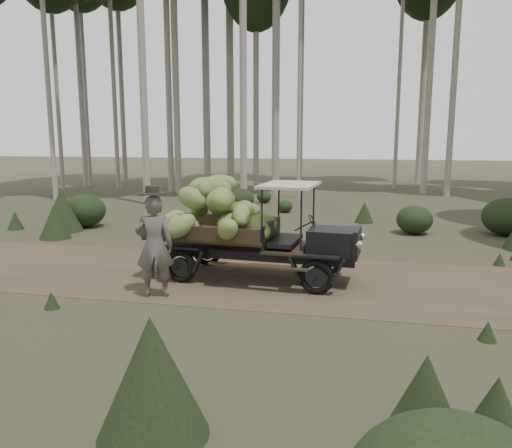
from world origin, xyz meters
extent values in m
plane|color=#473D2B|center=(0.00, 0.00, 0.00)|extent=(120.00, 120.00, 0.00)
cube|color=brown|center=(0.00, 0.00, 0.00)|extent=(70.00, 4.00, 0.01)
cube|color=black|center=(1.41, -0.14, 0.89)|extent=(0.95, 0.91, 0.49)
cube|color=black|center=(1.90, -0.18, 0.89)|extent=(0.15, 0.90, 0.55)
cube|color=black|center=(0.16, -0.05, 0.98)|extent=(0.16, 1.25, 0.49)
cube|color=#38281C|center=(-1.09, 0.03, 0.89)|extent=(2.61, 1.78, 0.07)
cube|color=#38281C|center=(-1.03, 0.84, 1.05)|extent=(2.50, 0.23, 0.29)
cube|color=#38281C|center=(-1.14, -0.77, 1.05)|extent=(2.50, 0.23, 0.29)
cube|color=#38281C|center=(-2.34, 0.12, 1.05)|extent=(0.17, 1.61, 0.29)
cube|color=beige|center=(0.54, -0.08, 1.98)|extent=(1.13, 1.59, 0.05)
cube|color=black|center=(-0.13, 0.31, 0.55)|extent=(4.11, 0.38, 0.16)
cube|color=black|center=(-0.18, -0.37, 0.55)|extent=(4.11, 0.38, 0.16)
torus|color=black|center=(1.28, 0.58, 0.34)|extent=(0.69, 0.17, 0.68)
torus|color=black|center=(1.18, -0.84, 0.34)|extent=(0.69, 0.17, 0.68)
torus|color=black|center=(-1.48, 0.78, 0.34)|extent=(0.69, 0.17, 0.68)
torus|color=black|center=(-1.58, -0.65, 0.34)|extent=(0.69, 0.17, 0.68)
sphere|color=beige|center=(2.00, 0.22, 0.94)|extent=(0.16, 0.16, 0.16)
sphere|color=beige|center=(1.94, -0.58, 0.94)|extent=(0.16, 0.16, 0.16)
ellipsoid|color=olive|center=(-2.14, 0.45, 1.12)|extent=(0.60, 0.84, 0.48)
ellipsoid|color=olive|center=(-0.83, 0.36, 1.42)|extent=(0.49, 0.68, 0.38)
ellipsoid|color=olive|center=(-1.41, 0.12, 1.67)|extent=(0.70, 0.73, 0.50)
ellipsoid|color=olive|center=(-1.10, 0.00, 1.86)|extent=(0.61, 0.79, 0.53)
ellipsoid|color=olive|center=(-0.65, -0.23, 1.17)|extent=(0.64, 0.79, 0.47)
ellipsoid|color=olive|center=(-0.94, 0.20, 1.47)|extent=(0.76, 0.82, 0.48)
ellipsoid|color=olive|center=(-0.87, 0.29, 1.64)|extent=(0.49, 0.66, 0.37)
ellipsoid|color=olive|center=(-0.94, 0.11, 1.95)|extent=(0.65, 0.72, 0.47)
ellipsoid|color=olive|center=(-1.55, -0.51, 1.14)|extent=(0.77, 0.55, 0.53)
ellipsoid|color=olive|center=(-1.48, 0.32, 1.39)|extent=(0.37, 0.65, 0.34)
ellipsoid|color=olive|center=(-1.44, -0.23, 1.69)|extent=(0.86, 0.61, 0.63)
ellipsoid|color=olive|center=(-1.28, -0.08, 1.93)|extent=(0.73, 0.61, 0.47)
ellipsoid|color=olive|center=(-1.66, -0.16, 1.15)|extent=(0.84, 0.68, 0.55)
ellipsoid|color=olive|center=(-0.37, -0.39, 1.40)|extent=(0.58, 0.85, 0.59)
ellipsoid|color=olive|center=(-1.06, 0.12, 1.71)|extent=(0.51, 0.72, 0.46)
ellipsoid|color=olive|center=(-0.97, 0.15, 1.95)|extent=(0.80, 0.58, 0.41)
ellipsoid|color=olive|center=(-0.05, 0.11, 1.14)|extent=(0.80, 0.74, 0.48)
ellipsoid|color=olive|center=(-0.47, 0.23, 1.38)|extent=(0.76, 0.92, 0.67)
ellipsoid|color=olive|center=(-0.87, -0.23, 1.68)|extent=(0.83, 0.70, 0.65)
ellipsoid|color=olive|center=(-0.98, -0.08, 1.91)|extent=(0.80, 0.62, 0.48)
ellipsoid|color=olive|center=(-0.52, -0.29, 1.11)|extent=(0.49, 0.77, 0.55)
ellipsoid|color=olive|center=(-0.50, 0.33, 1.38)|extent=(0.75, 0.44, 0.42)
ellipsoid|color=olive|center=(-0.79, -0.31, 1.66)|extent=(0.51, 0.69, 0.44)
ellipsoid|color=olive|center=(-1.12, -0.07, 1.92)|extent=(0.53, 0.79, 0.55)
ellipsoid|color=olive|center=(-0.09, -0.40, 1.14)|extent=(0.93, 0.80, 0.57)
ellipsoid|color=olive|center=(-1.50, -0.79, 1.20)|extent=(0.86, 0.77, 0.68)
ellipsoid|color=olive|center=(-0.52, -0.86, 1.18)|extent=(0.70, 0.82, 0.62)
imported|color=#56534F|center=(-1.72, -1.57, 0.95)|extent=(0.80, 0.65, 1.90)
cylinder|color=#2D251F|center=(-1.72, -1.57, 1.92)|extent=(0.64, 0.64, 0.03)
cylinder|color=#2D251F|center=(-1.72, -1.57, 1.98)|extent=(0.32, 0.32, 0.15)
cylinder|color=#B2AD9E|center=(-7.05, 18.13, 9.27)|extent=(0.41, 0.41, 18.54)
cylinder|color=#B2AD9E|center=(-3.89, 17.04, 7.02)|extent=(0.31, 0.31, 14.04)
cylinder|color=#B2AD9E|center=(-12.37, 11.13, 7.74)|extent=(0.24, 0.24, 15.47)
cylinder|color=#B2AD9E|center=(-1.17, 14.16, 8.64)|extent=(0.20, 0.20, 17.28)
cylinder|color=#B2AD9E|center=(-5.62, 18.08, 9.85)|extent=(0.41, 0.41, 19.70)
cylinder|color=#B2AD9E|center=(-14.60, 18.02, 8.47)|extent=(0.23, 0.23, 16.95)
cylinder|color=#B2AD9E|center=(-13.73, 20.93, 9.09)|extent=(0.32, 0.32, 18.18)
cylinder|color=#B2AD9E|center=(5.27, 23.42, 8.27)|extent=(0.35, 0.35, 16.54)
cylinder|color=#B2AD9E|center=(-7.72, 15.16, 8.33)|extent=(0.35, 0.35, 16.65)
cylinder|color=#B2AD9E|center=(-14.74, 15.34, 7.93)|extent=(0.24, 0.24, 15.86)
cylinder|color=#B2AD9E|center=(-14.32, 17.05, 8.66)|extent=(0.30, 0.30, 17.31)
cone|color=#233319|center=(0.05, -5.68, 0.62)|extent=(1.11, 1.11, 1.23)
cone|color=#233319|center=(-2.62, 4.29, 0.42)|extent=(0.75, 0.75, 0.83)
ellipsoid|color=#233319|center=(3.52, 5.82, 0.44)|extent=(1.09, 1.09, 0.87)
ellipsoid|color=#233319|center=(-6.96, 4.72, 0.55)|extent=(1.36, 1.36, 1.08)
cone|color=#233319|center=(2.64, -5.25, 0.45)|extent=(0.82, 0.82, 0.91)
ellipsoid|color=#233319|center=(-2.43, 12.07, 0.27)|extent=(0.65, 0.65, 0.52)
cone|color=#233319|center=(-6.80, 2.83, 0.50)|extent=(0.90, 0.90, 1.00)
cone|color=#233319|center=(3.18, -5.59, 0.46)|extent=(0.82, 0.82, 0.92)
cone|color=#233319|center=(2.02, 7.60, 0.37)|extent=(0.66, 0.66, 0.74)
cone|color=#233319|center=(-7.25, 3.93, 0.68)|extent=(1.22, 1.22, 1.36)
ellipsoid|color=#233319|center=(6.18, 6.17, 0.57)|extent=(1.39, 1.39, 1.11)
cone|color=#233319|center=(-8.92, 3.86, 0.29)|extent=(0.52, 0.52, 0.58)
ellipsoid|color=#233319|center=(-2.90, 9.53, 0.46)|extent=(1.11, 1.11, 0.89)
ellipsoid|color=#233319|center=(-1.04, 9.37, 0.24)|extent=(0.60, 0.60, 0.48)
cone|color=#233319|center=(-3.20, -2.59, 0.15)|extent=(0.27, 0.27, 0.30)
cone|color=#233319|center=(-2.35, 2.20, 0.15)|extent=(0.27, 0.27, 0.30)
cone|color=#233319|center=(1.67, 2.23, 0.15)|extent=(0.27, 0.27, 0.30)
cone|color=#233319|center=(5.10, 2.24, 0.15)|extent=(0.27, 0.27, 0.30)
cone|color=#233319|center=(-3.76, 2.77, 0.15)|extent=(0.27, 0.27, 0.30)
cone|color=#233319|center=(-2.56, 2.20, 0.15)|extent=(0.27, 0.27, 0.30)
cone|color=#233319|center=(3.82, -2.47, 0.15)|extent=(0.27, 0.27, 0.30)
cone|color=#233319|center=(-0.45, 2.56, 0.15)|extent=(0.27, 0.27, 0.30)
cone|color=#233319|center=(-3.50, 2.82, 0.15)|extent=(0.27, 0.27, 0.30)
camera|label=1|loc=(2.01, -9.88, 2.91)|focal=35.00mm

